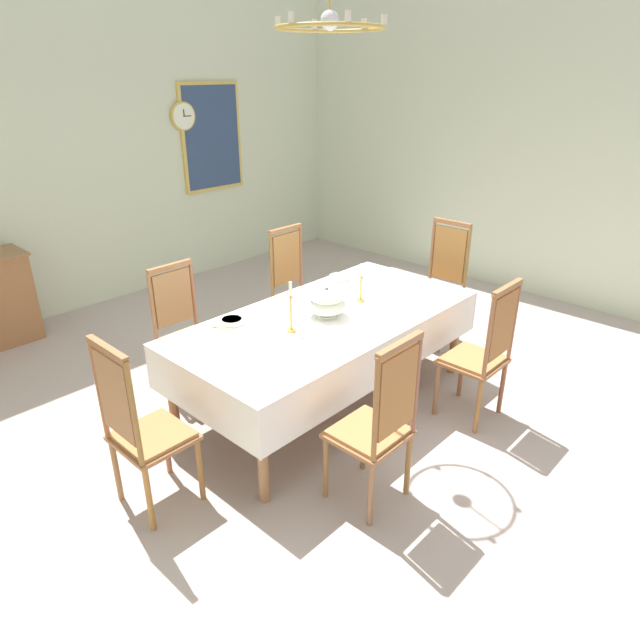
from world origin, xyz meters
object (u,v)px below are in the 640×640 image
object	(u,v)px
candlestick_east	(361,287)
mounted_clock	(183,116)
candlestick_west	(291,312)
chair_north_a	(185,329)
spoon_primary	(216,327)
dining_table	(328,324)
framed_painting	(212,137)
chair_north_b	(296,286)
bowl_near_right	(339,277)
spoon_secondary	(345,275)
chair_south_b	(483,351)
chair_head_west	(141,427)
chair_south_a	(378,423)
bowl_near_left	(232,321)
soup_tureen	(327,302)
chair_head_east	(440,283)
chandelier	(330,26)

from	to	relation	value
candlestick_east	mounted_clock	bearing A→B (deg)	77.79
candlestick_west	mounted_clock	distance (m)	3.86
chair_north_a	spoon_primary	distance (m)	0.59
dining_table	chair_north_a	world-z (taller)	chair_north_a
dining_table	framed_painting	distance (m)	3.86
chair_north_b	bowl_near_right	distance (m)	0.58
mounted_clock	framed_painting	size ratio (longest dim) A/B	0.25
framed_painting	candlestick_east	bearing A→B (deg)	-108.59
chair_north_a	spoon_primary	bearing A→B (deg)	82.11
framed_painting	spoon_secondary	bearing A→B (deg)	-104.63
chair_south_b	chair_head_west	size ratio (longest dim) A/B	0.98
chair_south_a	candlestick_east	world-z (taller)	chair_south_a
bowl_near_left	bowl_near_right	world-z (taller)	bowl_near_right
chair_head_west	spoon_primary	distance (m)	1.04
candlestick_west	bowl_near_right	distance (m)	1.16
chair_north_a	candlestick_east	size ratio (longest dim) A/B	3.41
chair_north_a	chair_north_b	xyz separation A→B (m)	(1.28, 0.00, 0.02)
chair_north_b	candlestick_west	size ratio (longest dim) A/B	3.01
bowl_near_right	framed_painting	xyz separation A→B (m)	(0.87, 2.93, 0.92)
mounted_clock	soup_tureen	bearing A→B (deg)	-108.67
spoon_secondary	candlestick_west	bearing A→B (deg)	-162.21
candlestick_west	framed_painting	bearing A→B (deg)	60.35
chair_north_b	chair_south_b	bearing A→B (deg)	90.00
candlestick_west	dining_table	bearing A→B (deg)	0.00
spoon_secondary	mounted_clock	xyz separation A→B (m)	(0.35, 2.89, 1.22)
chair_south_b	dining_table	bearing A→B (deg)	122.27
chair_south_a	mounted_clock	bearing A→B (deg)	67.91
chair_head_east	framed_painting	bearing A→B (deg)	1.80
bowl_near_right	chandelier	xyz separation A→B (m)	(-0.66, -0.46, 1.96)
soup_tureen	framed_painting	size ratio (longest dim) A/B	0.23
chair_south_b	spoon_primary	world-z (taller)	chair_south_b
chair_north_b	candlestick_east	bearing A→B (deg)	76.75
candlestick_west	chandelier	distance (m)	1.87
dining_table	chair_south_a	size ratio (longest dim) A/B	2.11
bowl_near_right	spoon_primary	distance (m)	1.39
bowl_near_right	chair_north_a	bearing A→B (deg)	158.02
chair_south_a	soup_tureen	world-z (taller)	chair_south_a
candlestick_east	chandelier	size ratio (longest dim) A/B	0.45
chair_head_east	dining_table	bearing A→B (deg)	90.00
bowl_near_left	framed_painting	size ratio (longest dim) A/B	0.14
bowl_near_right	bowl_near_left	bearing A→B (deg)	-178.26
dining_table	chandelier	size ratio (longest dim) A/B	3.45
chair_head_west	framed_painting	xyz separation A→B (m)	(3.17, 3.39, 1.14)
spoon_primary	chair_head_west	bearing A→B (deg)	-167.31
chair_head_west	soup_tureen	bearing A→B (deg)	90.00
chair_south_b	bowl_near_right	size ratio (longest dim) A/B	6.38
candlestick_west	chandelier	xyz separation A→B (m)	(0.39, -0.00, 1.82)
candlestick_west	chair_north_b	bearing A→B (deg)	44.25
chair_south_a	candlestick_west	bearing A→B (deg)	75.59
chair_head_west	chair_south_a	bearing A→B (deg)	44.70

